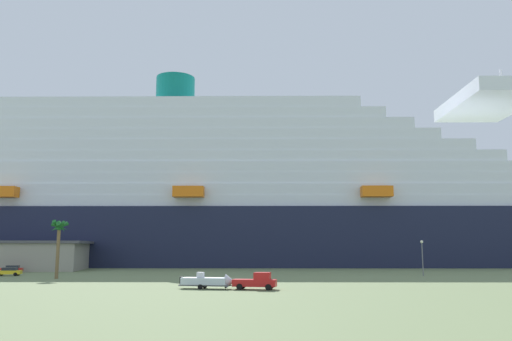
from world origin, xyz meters
TOP-DOWN VIEW (x-y plane):
  - ground_plane at (0.00, 30.00)m, footprint 600.00×600.00m
  - cruise_ship at (14.31, 56.96)m, footprint 251.16×48.89m
  - pickup_truck at (5.53, -23.73)m, footprint 5.92×3.34m
  - small_boat_on_trailer at (-0.50, -22.21)m, footprint 8.38×3.64m
  - palm_tree at (-27.66, 0.88)m, footprint 3.23×3.21m
  - street_lamp at (38.98, 4.72)m, footprint 0.56×0.56m
  - parked_car_yellow_taxi at (-39.53, 10.29)m, footprint 4.72×2.48m
  - parked_car_red_hatchback at (-43.38, 21.20)m, footprint 4.59×2.69m

SIDE VIEW (x-z plane):
  - ground_plane at x=0.00m, z-range 0.00..0.00m
  - parked_car_red_hatchback at x=-43.38m, z-range 0.04..1.62m
  - parked_car_yellow_taxi at x=-39.53m, z-range 0.04..1.62m
  - small_boat_on_trailer at x=-0.50m, z-range -0.12..2.03m
  - pickup_truck at x=5.53m, z-range -0.06..2.14m
  - street_lamp at x=38.98m, z-range 1.12..7.82m
  - palm_tree at x=-27.66m, z-range 2.89..13.06m
  - cruise_ship at x=14.31m, z-range -13.57..50.82m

